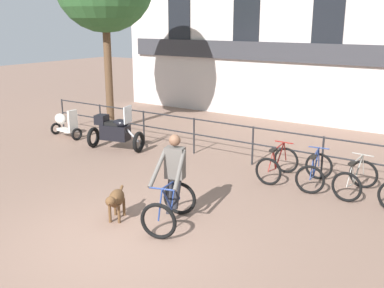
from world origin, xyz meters
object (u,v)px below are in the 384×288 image
(dog, at_px, (116,199))
(parked_motorcycle, at_px, (115,131))
(cyclist_with_bike, at_px, (172,185))
(parked_bicycle_mid_right, at_px, (355,179))
(parked_bicycle_mid_left, at_px, (315,172))
(parked_scooter, at_px, (65,123))
(parked_bicycle_near_lamp, at_px, (277,165))

(dog, xyz_separation_m, parked_motorcycle, (-3.43, 3.59, 0.14))
(cyclist_with_bike, distance_m, parked_bicycle_mid_right, 4.24)
(parked_bicycle_mid_left, relative_size, parked_bicycle_mid_right, 1.03)
(parked_bicycle_mid_right, distance_m, parked_scooter, 9.30)
(cyclist_with_bike, relative_size, dog, 1.98)
(parked_motorcycle, xyz_separation_m, parked_bicycle_near_lamp, (5.03, 0.34, -0.20))
(dog, xyz_separation_m, parked_bicycle_near_lamp, (1.60, 3.93, -0.06))
(parked_bicycle_mid_left, bearing_deg, parked_scooter, -7.35)
(cyclist_with_bike, bearing_deg, dog, -168.68)
(parked_bicycle_near_lamp, xyz_separation_m, parked_bicycle_mid_left, (0.92, 0.00, 0.00))
(parked_motorcycle, distance_m, parked_bicycle_near_lamp, 5.05)
(dog, distance_m, parked_bicycle_mid_right, 5.22)
(parked_bicycle_mid_left, distance_m, parked_bicycle_mid_right, 0.92)
(cyclist_with_bike, relative_size, parked_motorcycle, 0.97)
(parked_bicycle_near_lamp, xyz_separation_m, parked_bicycle_mid_right, (1.84, 0.00, 0.00))
(parked_bicycle_mid_left, xyz_separation_m, parked_bicycle_mid_right, (0.92, -0.00, 0.00))
(dog, relative_size, parked_bicycle_mid_right, 0.74)
(parked_bicycle_near_lamp, height_order, parked_scooter, parked_scooter)
(dog, height_order, parked_bicycle_near_lamp, parked_bicycle_near_lamp)
(parked_bicycle_mid_left, relative_size, parked_scooter, 0.91)
(parked_motorcycle, bearing_deg, parked_bicycle_mid_left, -100.06)
(parked_scooter, bearing_deg, parked_bicycle_mid_right, -82.02)
(parked_motorcycle, relative_size, parked_bicycle_mid_left, 1.47)
(parked_bicycle_near_lamp, distance_m, parked_bicycle_mid_right, 1.84)
(cyclist_with_bike, xyz_separation_m, parked_bicycle_mid_left, (1.55, 3.43, -0.41))
(dog, bearing_deg, parked_bicycle_mid_right, 22.19)
(cyclist_with_bike, bearing_deg, parked_bicycle_mid_left, 49.73)
(parked_bicycle_mid_left, bearing_deg, parked_bicycle_mid_right, 171.60)
(parked_bicycle_mid_right, bearing_deg, parked_scooter, 5.78)
(cyclist_with_bike, xyz_separation_m, parked_motorcycle, (-4.40, 3.09, -0.20))
(parked_motorcycle, bearing_deg, parked_bicycle_near_lamp, -99.47)
(cyclist_with_bike, xyz_separation_m, parked_bicycle_near_lamp, (0.63, 3.43, -0.41))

